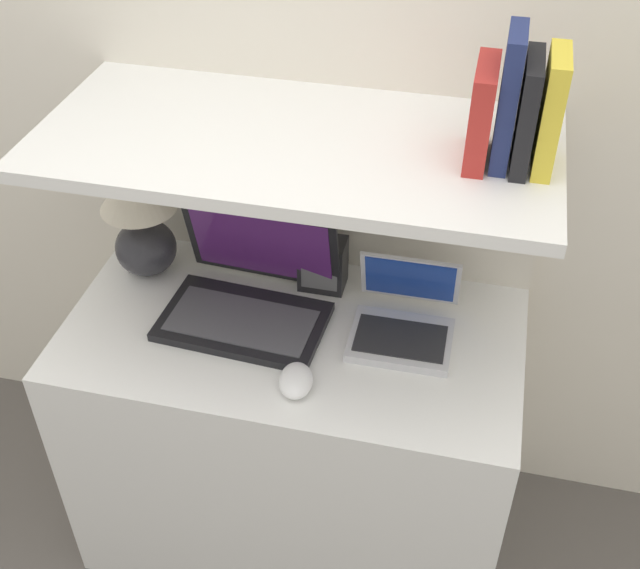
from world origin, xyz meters
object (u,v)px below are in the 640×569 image
Objects in this scene: book_red at (482,113)px; router_box at (323,264)px; laptop_small at (404,320)px; book_black at (527,113)px; table_lamp at (140,213)px; book_navy at (508,99)px; laptop_large at (249,295)px; computer_mouse at (296,381)px; book_yellow at (551,112)px.

router_box is at bearing 160.50° from book_red.
laptop_small is 1.14× the size of book_black.
table_lamp is at bearing 174.40° from book_red.
table_lamp is 1.22× the size of book_navy.
book_black reaches higher than book_red.
router_box is 0.51× the size of book_navy.
table_lamp is at bearing 172.37° from laptop_small.
book_red reaches higher than laptop_large.
laptop_large is 3.00× the size of router_box.
laptop_small reaches higher than computer_mouse.
book_red is at bearing 180.00° from book_navy.
book_navy is (-0.08, 0.00, 0.02)m from book_yellow.
router_box is 0.64m from book_navy.
book_black is at bearing 0.00° from book_navy.
book_navy is at bearing 4.90° from laptop_small.
book_yellow is 0.86× the size of book_navy.
book_navy reaches higher than table_lamp.
book_red reaches higher than router_box.
book_yellow reaches higher than router_box.
laptop_large is 0.74m from book_navy.
book_yellow is 1.17× the size of book_red.
laptop_small is at bearing -176.76° from book_yellow.
book_black is 0.08m from book_red.
laptop_large is 0.78m from book_yellow.
router_box is (-0.21, 0.13, 0.03)m from laptop_small.
book_red is at bearing 6.86° from laptop_small.
book_navy is (0.15, 0.01, 0.55)m from laptop_small.
router_box is at bearing 5.25° from table_lamp.
book_navy is 0.05m from book_red.
book_black is 0.81× the size of book_navy.
laptop_large is 0.20m from router_box.
computer_mouse is 0.35m from router_box.
laptop_large is at bearing -177.61° from book_black.
book_black is at bearing 180.00° from book_yellow.
computer_mouse is 0.65m from book_red.
book_black is (0.38, 0.23, 0.54)m from computer_mouse.
laptop_large is 2.09× the size of book_red.
book_navy reaches higher than laptop_small.
book_yellow is (0.44, -0.11, 0.50)m from router_box.
computer_mouse is 0.61× the size of book_red.
router_box is (0.14, 0.14, 0.01)m from laptop_large.
book_yellow is 0.04m from book_black.
table_lamp reaches higher than laptop_large.
laptop_large is at bearing -136.11° from router_box.
book_navy is at bearing -17.34° from router_box.
book_navy is (0.36, -0.11, 0.52)m from router_box.
book_navy is at bearing 2.57° from laptop_large.
book_yellow is (0.87, -0.07, 0.40)m from table_lamp.
book_navy is (0.51, 0.02, 0.53)m from laptop_large.
router_box is at bearing 149.45° from laptop_small.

